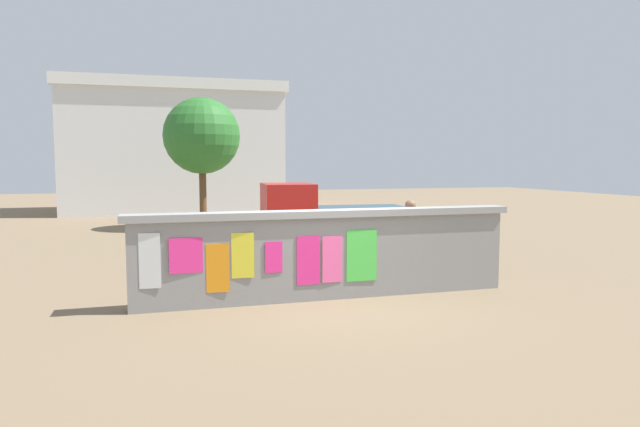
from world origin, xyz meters
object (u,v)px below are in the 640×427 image
(auto_rickshaw_truck, at_px, (327,221))
(motorcycle, at_px, (207,260))
(person_walking, at_px, (410,231))
(tree_roadside, at_px, (202,136))
(bicycle_near, at_px, (205,243))

(auto_rickshaw_truck, height_order, motorcycle, auto_rickshaw_truck)
(person_walking, bearing_deg, auto_rickshaw_truck, 104.58)
(motorcycle, bearing_deg, tree_roadside, 85.83)
(motorcycle, height_order, tree_roadside, tree_roadside)
(tree_roadside, bearing_deg, bicycle_near, -94.29)
(auto_rickshaw_truck, distance_m, bicycle_near, 3.10)
(motorcycle, relative_size, tree_roadside, 0.41)
(motorcycle, bearing_deg, auto_rickshaw_truck, 36.10)
(motorcycle, xyz_separation_m, person_walking, (3.96, -0.76, 0.52))
(person_walking, distance_m, tree_roadside, 11.08)
(motorcycle, bearing_deg, bicycle_near, 86.09)
(tree_roadside, bearing_deg, motorcycle, -94.17)
(motorcycle, distance_m, person_walking, 4.07)
(auto_rickshaw_truck, height_order, tree_roadside, tree_roadside)
(motorcycle, height_order, bicycle_near, bicycle_near)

